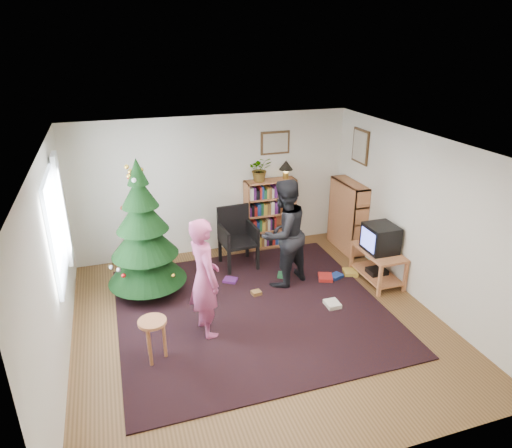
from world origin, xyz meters
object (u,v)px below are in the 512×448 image
object	(u,v)px
picture_back	(275,143)
table_lamp	(286,166)
tv_stand	(378,263)
bookshelf_right	(348,215)
potted_plant	(260,169)
person_by_chair	(284,234)
christmas_tree	(144,240)
stool	(153,330)
picture_right	(361,146)
armchair	(236,234)
bookshelf_back	(270,213)
person_standing	(204,278)
crt_tv	(380,238)

from	to	relation	value
picture_back	table_lamp	bearing A→B (deg)	-38.88
tv_stand	bookshelf_right	bearing A→B (deg)	84.65
potted_plant	person_by_chair	bearing A→B (deg)	-93.69
christmas_tree	potted_plant	bearing A→B (deg)	26.20
bookshelf_right	stool	xyz separation A→B (m)	(-3.81, -2.16, -0.22)
picture_right	stool	xyz separation A→B (m)	(-3.95, -2.15, -1.50)
armchair	bookshelf_back	bearing A→B (deg)	30.53
christmas_tree	stool	distance (m)	1.72
table_lamp	potted_plant	bearing A→B (deg)	180.00
table_lamp	stool	bearing A→B (deg)	-135.54
picture_right	person_standing	distance (m)	3.84
bookshelf_back	table_lamp	world-z (taller)	table_lamp
crt_tv	stool	xyz separation A→B (m)	(-3.69, -0.88, -0.32)
picture_right	tv_stand	size ratio (longest dim) A/B	0.64
picture_right	christmas_tree	xyz separation A→B (m)	(-3.86, -0.49, -1.05)
crt_tv	stool	size ratio (longest dim) A/B	0.86
person_by_chair	potted_plant	xyz separation A→B (m)	(0.09, 1.45, 0.65)
picture_right	tv_stand	distance (m)	2.07
bookshelf_back	crt_tv	bearing A→B (deg)	-57.12
potted_plant	table_lamp	distance (m)	0.50
tv_stand	crt_tv	xyz separation A→B (m)	(-0.00, 0.00, 0.44)
bookshelf_right	crt_tv	bearing A→B (deg)	174.53
picture_right	armchair	distance (m)	2.66
crt_tv	tv_stand	bearing A→B (deg)	-0.00
tv_stand	armchair	world-z (taller)	armchair
potted_plant	armchair	bearing A→B (deg)	-138.06
bookshelf_back	person_by_chair	world-z (taller)	person_by_chair
stool	person_by_chair	xyz separation A→B (m)	(2.19, 1.29, 0.43)
bookshelf_back	tv_stand	bearing A→B (deg)	-57.06
crt_tv	armchair	world-z (taller)	armchair
armchair	table_lamp	size ratio (longest dim) A/B	3.03
crt_tv	person_by_chair	distance (m)	1.55
crt_tv	potted_plant	distance (m)	2.44
person_by_chair	potted_plant	world-z (taller)	person_by_chair
picture_back	person_standing	size ratio (longest dim) A/B	0.33
tv_stand	person_by_chair	size ratio (longest dim) A/B	0.53
picture_right	table_lamp	size ratio (longest dim) A/B	1.74
person_standing	crt_tv	bearing A→B (deg)	-91.12
crt_tv	table_lamp	distance (m)	2.20
christmas_tree	table_lamp	size ratio (longest dim) A/B	6.28
bookshelf_right	person_by_chair	size ratio (longest dim) A/B	0.74
christmas_tree	tv_stand	bearing A→B (deg)	-12.14
christmas_tree	stool	world-z (taller)	christmas_tree
stool	potted_plant	size ratio (longest dim) A/B	1.29
person_by_chair	potted_plant	distance (m)	1.59
armchair	crt_tv	bearing A→B (deg)	-36.55
tv_stand	person_standing	xyz separation A→B (m)	(-2.96, -0.51, 0.51)
bookshelf_right	tv_stand	size ratio (longest dim) A/B	1.39
person_by_chair	armchair	bearing A→B (deg)	-83.89
bookshelf_right	person_standing	xyz separation A→B (m)	(-3.08, -1.79, 0.17)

